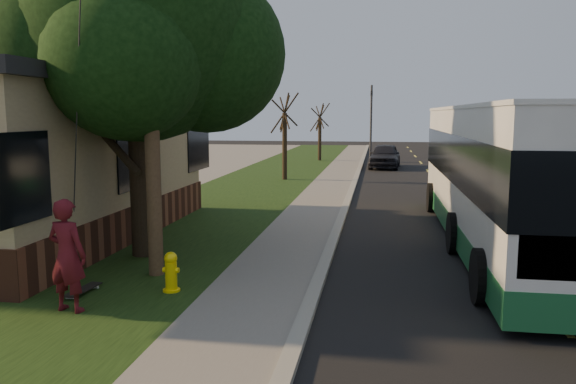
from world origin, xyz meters
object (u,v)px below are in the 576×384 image
(transit_bus, at_px, (507,172))
(dumpster, at_px, (68,192))
(traffic_signal, at_px, (371,116))
(skateboard_main, at_px, (83,290))
(bare_tree_near, at_px, (285,138))
(distant_car, at_px, (385,156))
(skateboarder, at_px, (67,255))
(utility_pole, at_px, (149,44))
(fire_hydrant, at_px, (171,272))
(bare_tree_far, at_px, (320,133))
(leafy_tree, at_px, (141,29))

(transit_bus, relative_size, dumpster, 7.77)
(traffic_signal, relative_size, dumpster, 3.30)
(skateboard_main, bearing_deg, dumpster, 121.64)
(bare_tree_near, xyz_separation_m, distant_car, (5.00, 7.69, -1.39))
(transit_bus, relative_size, skateboarder, 6.89)
(transit_bus, relative_size, distant_car, 2.92)
(utility_pole, relative_size, transit_bus, 0.70)
(fire_hydrant, xyz_separation_m, bare_tree_far, (-0.40, 30.00, 1.57))
(distant_car, bearing_deg, transit_bus, -78.07)
(bare_tree_near, bearing_deg, transit_bus, -58.88)
(fire_hydrant, bearing_deg, traffic_signal, 84.79)
(utility_pole, bearing_deg, traffic_signal, 83.42)
(utility_pole, bearing_deg, skateboard_main, -121.06)
(traffic_signal, distance_m, transit_bus, 29.17)
(leafy_tree, height_order, bare_tree_near, leafy_tree)
(distant_car, bearing_deg, utility_pole, -96.78)
(bare_tree_far, distance_m, skateboard_main, 30.47)
(transit_bus, distance_m, skateboarder, 10.39)
(bare_tree_near, distance_m, dumpster, 11.67)
(leafy_tree, bearing_deg, distant_car, 76.17)
(fire_hydrant, bearing_deg, skateboard_main, -165.67)
(distant_car, bearing_deg, dumpster, -117.16)
(traffic_signal, height_order, skateboarder, traffic_signal)
(traffic_signal, relative_size, skateboarder, 2.92)
(utility_pole, relative_size, dumpster, 5.44)
(fire_hydrant, xyz_separation_m, distant_car, (4.10, 25.69, 0.32))
(distant_car, bearing_deg, leafy_tree, -99.60)
(leafy_tree, relative_size, traffic_signal, 1.42)
(bare_tree_near, bearing_deg, dumpster, -120.08)
(utility_pole, xyz_separation_m, distant_car, (4.81, 24.70, -3.87))
(bare_tree_near, relative_size, skateboard_main, 4.62)
(fire_hydrant, bearing_deg, skateboarder, -135.35)
(fire_hydrant, bearing_deg, bare_tree_far, 90.76)
(bare_tree_far, xyz_separation_m, transit_bus, (7.28, -24.89, -0.13))
(skateboard_main, bearing_deg, bare_tree_near, 88.00)
(leafy_tree, height_order, dumpster, leafy_tree)
(leafy_tree, distance_m, bare_tree_far, 27.56)
(fire_hydrant, bearing_deg, utility_pole, 125.38)
(dumpster, bearing_deg, skateboard_main, -58.36)
(traffic_signal, distance_m, skateboard_main, 34.84)
(utility_pole, relative_size, bare_tree_near, 2.11)
(skateboarder, distance_m, distant_car, 27.49)
(skateboarder, bearing_deg, transit_bus, -132.90)
(utility_pole, distance_m, transit_bus, 9.06)
(bare_tree_near, distance_m, bare_tree_far, 12.01)
(fire_hydrant, height_order, leafy_tree, leafy_tree)
(leafy_tree, distance_m, skateboarder, 5.72)
(leafy_tree, xyz_separation_m, bare_tree_far, (1.17, 27.35, -3.16))
(skateboard_main, distance_m, distant_car, 26.69)
(traffic_signal, distance_m, distant_car, 8.71)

